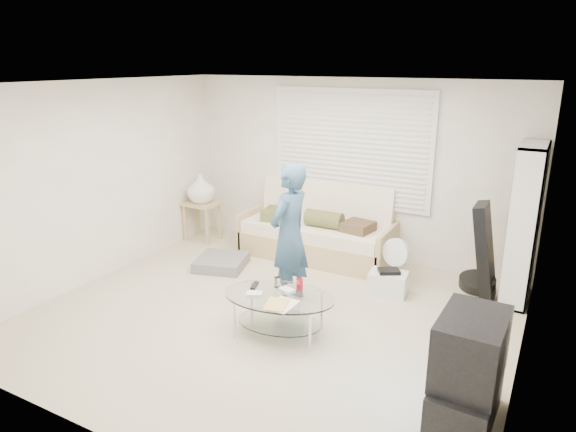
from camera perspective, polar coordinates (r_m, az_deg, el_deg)
The scene contains 13 objects.
ground at distance 5.80m, azimuth -1.91°, elevation -11.01°, with size 5.00×5.00×0.00m, color #B3A78B.
room_shell at distance 5.65m, azimuth 0.39°, elevation 5.82°, with size 5.02×4.52×2.51m.
window_blinds at distance 7.21m, azimuth 6.90°, elevation 7.48°, with size 2.32×0.08×1.62m.
futon_sofa at distance 7.33m, azimuth 3.28°, elevation -1.96°, with size 2.17×0.87×1.06m.
grey_floor_pillow at distance 7.09m, azimuth -7.41°, elevation -5.13°, with size 0.63×0.63×0.14m, color slate.
side_table at distance 8.01m, azimuth -9.64°, elevation 2.74°, with size 0.54×0.43×1.06m.
bookshelf at distance 6.44m, azimuth 24.72°, elevation -0.85°, with size 0.29×0.78×1.85m.
guitar_case at distance 6.36m, azimuth 20.85°, elevation -4.54°, with size 0.42×0.43×1.15m.
floor_fan at distance 6.61m, azimuth 11.87°, elevation -4.46°, with size 0.37×0.24×0.60m.
storage_bin at distance 6.37m, azimuth 11.07°, elevation -7.25°, with size 0.48×0.36×0.31m.
tv_unit at distance 4.32m, azimuth 19.34°, elevation -15.98°, with size 0.48×0.85×0.91m.
coffee_table at distance 5.31m, azimuth -1.05°, elevation -9.63°, with size 1.26×0.92×0.55m.
standing_person at distance 5.81m, azimuth 0.15°, elevation -2.13°, with size 0.60×0.39×1.64m, color #305068.
Camera 1 is at (2.61, -4.41, 2.72)m, focal length 32.00 mm.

